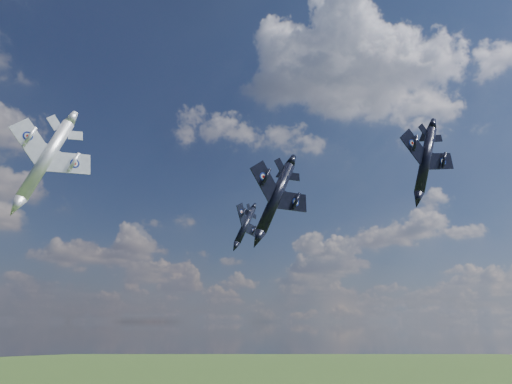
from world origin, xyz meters
TOP-DOWN VIEW (x-y plane):
  - jet_lead_navy at (3.24, 4.73)m, footprint 13.46×17.54m
  - jet_right_navy at (18.61, -10.70)m, footprint 14.38×17.13m
  - jet_high_navy at (24.73, 39.78)m, footprint 14.91×17.75m
  - jet_left_silver at (-27.62, 10.83)m, footprint 12.54×16.09m

SIDE VIEW (x-z plane):
  - jet_lead_navy at x=3.24m, z-range 75.94..84.40m
  - jet_left_silver at x=-27.62m, z-range 77.65..84.78m
  - jet_high_navy at x=24.73m, z-range 79.30..88.19m
  - jet_right_navy at x=18.61m, z-range 81.99..88.38m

